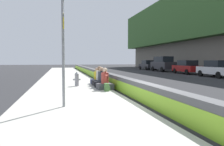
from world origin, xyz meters
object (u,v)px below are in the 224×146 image
seated_person_foreground (105,83)px  seated_person_middle (101,81)px  fire_hydrant (77,79)px  seated_person_far (97,79)px  seated_person_rear (99,79)px  parked_car_fourth (187,67)px  parked_car_midline (163,64)px  route_sign_post (63,46)px  parked_car_third (217,69)px  parked_car_far (148,65)px  backpack (107,87)px

seated_person_foreground → seated_person_middle: bearing=-0.3°
fire_hydrant → seated_person_far: (1.11, -1.42, -0.11)m
seated_person_middle → seated_person_rear: bearing=-2.3°
seated_person_far → parked_car_fourth: parked_car_fourth is taller
parked_car_midline → route_sign_post: bearing=147.3°
seated_person_rear → parked_car_third: bearing=-66.9°
route_sign_post → parked_car_third: size_ratio=0.79×
seated_person_foreground → parked_car_midline: size_ratio=0.24×
fire_hydrant → parked_car_fourth: parked_car_fourth is taller
parked_car_fourth → parked_car_midline: bearing=2.3°
parked_car_midline → seated_person_rear: bearing=143.6°
seated_person_rear → route_sign_post: bearing=159.5°
fire_hydrant → parked_car_far: bearing=-31.1°
route_sign_post → seated_person_middle: bearing=-23.4°
seated_person_middle → parked_car_far: parked_car_far is taller
seated_person_far → parked_car_fourth: (10.25, -13.12, 0.39)m
seated_person_foreground → seated_person_rear: size_ratio=0.98×
seated_person_rear → parked_car_fourth: 17.29m
parked_car_fourth → seated_person_foreground: bearing=135.2°
seated_person_far → parked_car_midline: bearing=-38.0°
seated_person_middle → seated_person_far: size_ratio=1.10×
seated_person_rear → seated_person_far: 1.02m
seated_person_rear → parked_car_far: parked_car_far is taller
fire_hydrant → parked_car_third: parked_car_third is taller
seated_person_middle → parked_car_midline: 22.48m
route_sign_post → seated_person_far: 7.71m
fire_hydrant → seated_person_middle: 1.62m
parked_car_fourth → parked_car_midline: 6.22m
fire_hydrant → backpack: bearing=-153.1°
seated_person_rear → parked_car_midline: (17.47, -12.87, 0.67)m
seated_person_rear → parked_car_far: bearing=-28.6°
parked_car_fourth → seated_person_rear: bearing=130.7°
backpack → parked_car_fourth: parked_car_fourth is taller
parked_car_midline → parked_car_far: parked_car_midline is taller
route_sign_post → fire_hydrant: route_sign_post is taller
route_sign_post → seated_person_rear: bearing=-20.5°
seated_person_middle → route_sign_post: bearing=156.6°
parked_car_third → parked_car_far: (18.30, -0.07, 0.00)m
fire_hydrant → seated_person_far: bearing=-52.0°
seated_person_far → parked_car_third: bearing=-70.8°
route_sign_post → backpack: (3.42, -2.21, -1.88)m
seated_person_rear → parked_car_midline: 21.71m
seated_person_rear → backpack: size_ratio=2.99×
seated_person_middle → parked_car_midline: (18.40, -12.91, 0.68)m
parked_car_midline → parked_car_far: 6.36m
backpack → parked_car_midline: (20.19, -12.96, 0.85)m
parked_car_midline → parked_car_far: bearing=-1.1°
parked_car_fourth → parked_car_midline: size_ratio=0.93×
fire_hydrant → backpack: 2.96m
fire_hydrant → seated_person_foreground: seated_person_foreground is taller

